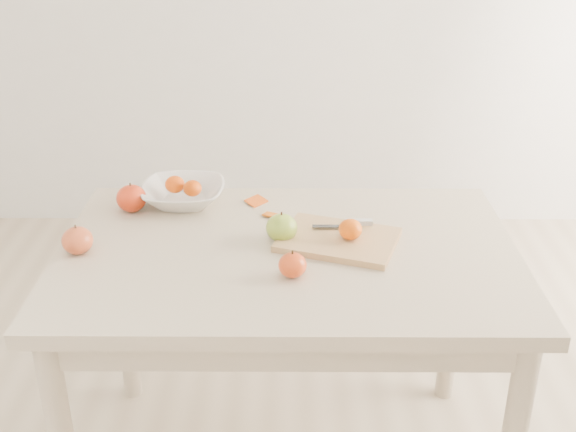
{
  "coord_description": "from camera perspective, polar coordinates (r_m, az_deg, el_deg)",
  "views": [
    {
      "loc": [
        0.01,
        -1.67,
        1.63
      ],
      "look_at": [
        0.0,
        0.05,
        0.82
      ],
      "focal_mm": 45.0,
      "sensor_mm": 36.0,
      "label": 1
    }
  ],
  "objects": [
    {
      "name": "orange_peel_b",
      "position": [
        2.06,
        -1.31,
        0.03
      ],
      "size": [
        0.06,
        0.05,
        0.01
      ],
      "primitive_type": "cube",
      "rotation": [
        -0.14,
        0.0,
        -0.41
      ],
      "color": "#C8580E",
      "rests_on": "table"
    },
    {
      "name": "apple_red_d",
      "position": [
        1.93,
        -16.31,
        -1.86
      ],
      "size": [
        0.08,
        0.08,
        0.07
      ],
      "primitive_type": "ellipsoid",
      "color": "maroon",
      "rests_on": "table"
    },
    {
      "name": "apple_green",
      "position": [
        1.91,
        -0.51,
        -0.93
      ],
      "size": [
        0.08,
        0.08,
        0.08
      ],
      "primitive_type": "ellipsoid",
      "color": "#598E17",
      "rests_on": "table"
    },
    {
      "name": "cutting_board",
      "position": [
        1.91,
        3.99,
        -1.89
      ],
      "size": [
        0.35,
        0.3,
        0.02
      ],
      "primitive_type": "cube",
      "rotation": [
        0.0,
        0.0,
        -0.33
      ],
      "color": "tan",
      "rests_on": "table"
    },
    {
      "name": "fruit_bowl",
      "position": [
        2.15,
        -8.27,
        1.72
      ],
      "size": [
        0.24,
        0.24,
        0.06
      ],
      "primitive_type": "imported",
      "color": "silver",
      "rests_on": "table"
    },
    {
      "name": "bowl_tangerine_near",
      "position": [
        2.16,
        -8.93,
        2.49
      ],
      "size": [
        0.06,
        0.06,
        0.05
      ],
      "primitive_type": "ellipsoid",
      "color": "#C84507",
      "rests_on": "fruit_bowl"
    },
    {
      "name": "apple_red_a",
      "position": [
        2.13,
        -12.26,
        1.38
      ],
      "size": [
        0.09,
        0.09,
        0.08
      ],
      "primitive_type": "ellipsoid",
      "color": "#910906",
      "rests_on": "table"
    },
    {
      "name": "apple_red_e",
      "position": [
        1.74,
        0.36,
        -3.9
      ],
      "size": [
        0.07,
        0.07,
        0.06
      ],
      "primitive_type": "ellipsoid",
      "color": "#A6110E",
      "rests_on": "table"
    },
    {
      "name": "paring_knife",
      "position": [
        1.97,
        5.24,
        -0.54
      ],
      "size": [
        0.17,
        0.05,
        0.01
      ],
      "color": "silver",
      "rests_on": "cutting_board"
    },
    {
      "name": "orange_peel_a",
      "position": [
        2.15,
        -2.52,
        1.09
      ],
      "size": [
        0.07,
        0.07,
        0.01
      ],
      "primitive_type": "cube",
      "rotation": [
        0.21,
        0.0,
        0.85
      ],
      "color": "#C4480D",
      "rests_on": "table"
    },
    {
      "name": "board_tangerine",
      "position": [
        1.89,
        4.95,
        -1.05
      ],
      "size": [
        0.06,
        0.06,
        0.05
      ],
      "primitive_type": "ellipsoid",
      "color": "#D06607",
      "rests_on": "cutting_board"
    },
    {
      "name": "table",
      "position": [
        1.93,
        -0.01,
        -5.16
      ],
      "size": [
        1.2,
        0.8,
        0.75
      ],
      "color": "#C1B191",
      "rests_on": "ground"
    },
    {
      "name": "bowl_tangerine_far",
      "position": [
        2.13,
        -7.56,
        2.2
      ],
      "size": [
        0.05,
        0.05,
        0.05
      ],
      "primitive_type": "ellipsoid",
      "color": "#C74E07",
      "rests_on": "fruit_bowl"
    }
  ]
}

